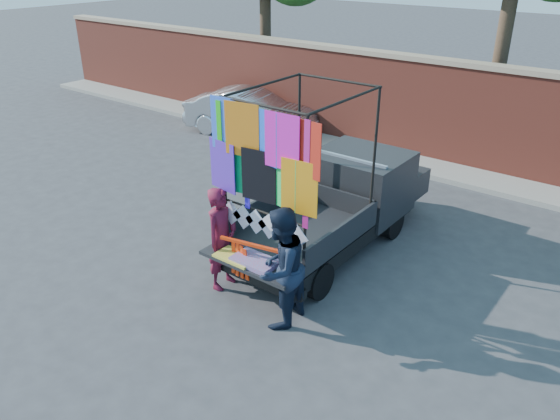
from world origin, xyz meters
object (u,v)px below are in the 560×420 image
Objects in this scene: sedan at (251,113)px; woman at (222,238)px; pickup_truck at (345,200)px; man at (280,268)px.

sedan is 8.06m from woman.
pickup_truck is 2.70m from woman.
pickup_truck is at bearing -173.27° from man.
sedan is at bearing 32.37° from woman.
man reaches higher than sedan.
sedan is at bearing -142.88° from man.
woman is at bearing -157.09° from sedan.
woman is 0.93× the size of man.
woman is at bearing -105.23° from pickup_truck.
sedan is at bearing 145.56° from pickup_truck.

